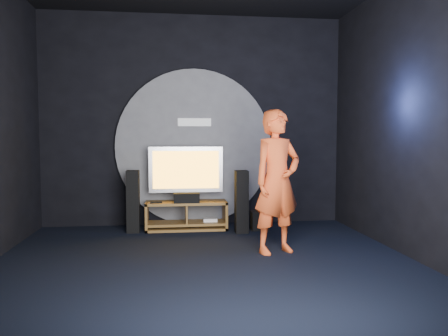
{
  "coord_description": "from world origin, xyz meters",
  "views": [
    {
      "loc": [
        -0.4,
        -4.87,
        1.47
      ],
      "look_at": [
        0.33,
        1.05,
        1.05
      ],
      "focal_mm": 35.0,
      "sensor_mm": 36.0,
      "label": 1
    }
  ],
  "objects_px": {
    "media_console": "(187,217)",
    "tv": "(186,171)",
    "tower_speaker_right": "(242,202)",
    "tower_speaker_left": "(133,201)",
    "subwoofer": "(260,220)",
    "player": "(277,181)"
  },
  "relations": [
    {
      "from": "tower_speaker_left",
      "to": "media_console",
      "type": "bearing_deg",
      "value": 7.66
    },
    {
      "from": "player",
      "to": "tower_speaker_left",
      "type": "bearing_deg",
      "value": 121.51
    },
    {
      "from": "tv",
      "to": "subwoofer",
      "type": "relative_size",
      "value": 4.0
    },
    {
      "from": "media_console",
      "to": "subwoofer",
      "type": "distance_m",
      "value": 1.16
    },
    {
      "from": "tv",
      "to": "tower_speaker_right",
      "type": "relative_size",
      "value": 1.23
    },
    {
      "from": "media_console",
      "to": "tower_speaker_left",
      "type": "bearing_deg",
      "value": -172.34
    },
    {
      "from": "player",
      "to": "tower_speaker_right",
      "type": "bearing_deg",
      "value": 80.5
    },
    {
      "from": "media_console",
      "to": "tower_speaker_left",
      "type": "distance_m",
      "value": 0.89
    },
    {
      "from": "tv",
      "to": "player",
      "type": "height_order",
      "value": "player"
    },
    {
      "from": "subwoofer",
      "to": "player",
      "type": "xyz_separation_m",
      "value": [
        -0.06,
        -1.39,
        0.76
      ]
    },
    {
      "from": "media_console",
      "to": "player",
      "type": "xyz_separation_m",
      "value": [
        1.09,
        -1.55,
        0.72
      ]
    },
    {
      "from": "tower_speaker_right",
      "to": "player",
      "type": "xyz_separation_m",
      "value": [
        0.26,
        -1.2,
        0.43
      ]
    },
    {
      "from": "media_console",
      "to": "subwoofer",
      "type": "relative_size",
      "value": 4.36
    },
    {
      "from": "tv",
      "to": "tower_speaker_left",
      "type": "xyz_separation_m",
      "value": [
        -0.82,
        -0.18,
        -0.44
      ]
    },
    {
      "from": "subwoofer",
      "to": "tv",
      "type": "bearing_deg",
      "value": 169.21
    },
    {
      "from": "tv",
      "to": "subwoofer",
      "type": "bearing_deg",
      "value": -10.79
    },
    {
      "from": "media_console",
      "to": "tv",
      "type": "distance_m",
      "value": 0.73
    },
    {
      "from": "subwoofer",
      "to": "player",
      "type": "relative_size",
      "value": 0.16
    },
    {
      "from": "tv",
      "to": "tower_speaker_right",
      "type": "height_order",
      "value": "tv"
    },
    {
      "from": "tower_speaker_right",
      "to": "subwoofer",
      "type": "distance_m",
      "value": 0.5
    },
    {
      "from": "tv",
      "to": "subwoofer",
      "type": "xyz_separation_m",
      "value": [
        1.16,
        -0.22,
        -0.78
      ]
    },
    {
      "from": "tower_speaker_left",
      "to": "tv",
      "type": "bearing_deg",
      "value": 12.25
    }
  ]
}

